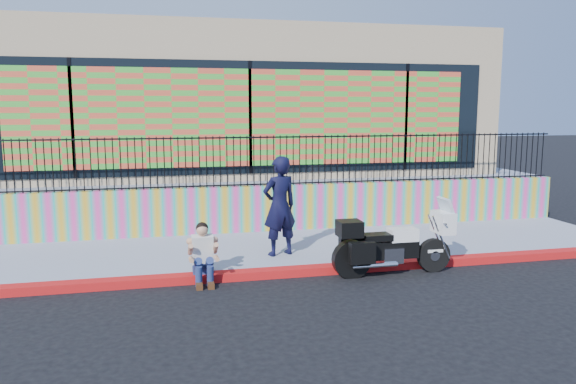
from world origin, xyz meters
name	(u,v)px	position (x,y,z in m)	size (l,w,h in m)	color
ground	(287,276)	(0.00, 0.00, 0.00)	(90.00, 90.00, 0.00)	black
red_curb	(287,272)	(0.00, 0.00, 0.07)	(16.00, 0.30, 0.15)	#B10C17
sidewalk	(270,250)	(0.00, 1.65, 0.07)	(16.00, 3.00, 0.15)	#8E93AA
mural_wall	(257,209)	(0.00, 3.25, 0.70)	(16.00, 0.20, 1.10)	#EF3F9C
metal_fence	(256,161)	(0.00, 3.25, 1.85)	(15.80, 0.04, 1.20)	black
elevated_platform	(230,184)	(0.00, 8.35, 0.62)	(16.00, 10.00, 1.25)	#8E93AA
storefront_building	(230,103)	(0.00, 8.13, 3.25)	(14.00, 8.06, 4.00)	tan
police_motorcycle	(391,243)	(1.92, -0.35, 0.60)	(2.29, 0.76, 1.43)	black
police_officer	(280,206)	(0.07, 0.97, 1.15)	(0.73, 0.48, 2.01)	black
seated_man	(203,259)	(-1.55, -0.12, 0.45)	(0.54, 0.71, 1.06)	navy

